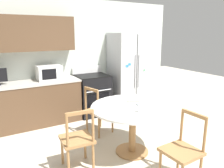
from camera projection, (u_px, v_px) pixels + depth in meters
ground_plane at (145, 164)px, 3.15m from camera, size 14.00×14.00×0.00m
back_wall at (63, 52)px, 4.86m from camera, size 5.20×0.44×2.60m
kitchen_counter at (29, 104)px, 4.40m from camera, size 2.07×0.64×0.90m
refrigerator at (128, 71)px, 5.42m from camera, size 0.87×0.72×1.86m
oven_range at (92, 94)px, 5.06m from camera, size 0.72×0.68×1.08m
microwave at (49, 73)px, 4.52m from camera, size 0.49×0.35×0.30m
dining_table at (133, 115)px, 3.35m from camera, size 1.29×1.29×0.77m
dining_chair_left at (77, 140)px, 2.97m from camera, size 0.45×0.45×0.90m
dining_chair_far at (98, 111)px, 4.06m from camera, size 0.51×0.51×0.90m
dining_chair_near at (183, 150)px, 2.70m from camera, size 0.44×0.44×0.90m
candle_glass at (141, 110)px, 3.05m from camera, size 0.09×0.09×0.09m
folded_napkin at (133, 101)px, 3.50m from camera, size 0.20×0.14×0.05m
mail_stack at (146, 106)px, 3.30m from camera, size 0.32×0.36×0.02m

